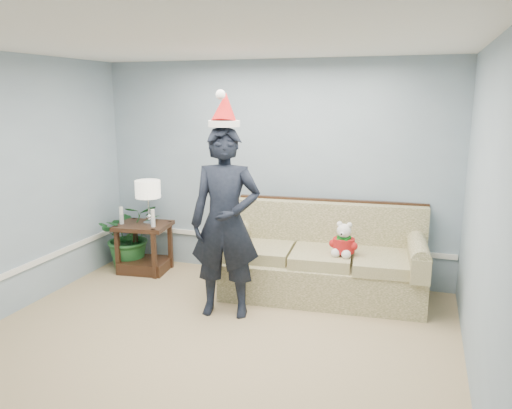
{
  "coord_description": "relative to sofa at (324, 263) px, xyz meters",
  "views": [
    {
      "loc": [
        1.77,
        -3.43,
        2.27
      ],
      "look_at": [
        0.1,
        1.55,
        1.12
      ],
      "focal_mm": 35.0,
      "sensor_mm": 36.0,
      "label": 1
    }
  ],
  "objects": [
    {
      "name": "candle_pair",
      "position": [
        -2.41,
        -0.08,
        0.37
      ],
      "size": [
        0.52,
        0.06,
        0.23
      ],
      "color": "silver",
      "rests_on": "side_table"
    },
    {
      "name": "teddy_bear",
      "position": [
        0.25,
        -0.2,
        0.32
      ],
      "size": [
        0.27,
        0.28,
        0.38
      ],
      "rotation": [
        0.0,
        0.0,
        -0.14
      ],
      "color": "white",
      "rests_on": "sofa"
    },
    {
      "name": "room_shell",
      "position": [
        -0.77,
        -2.03,
        0.98
      ],
      "size": [
        4.54,
        5.04,
        2.74
      ],
      "color": "tan",
      "rests_on": "ground"
    },
    {
      "name": "wainscot_trim",
      "position": [
        -1.95,
        -0.86,
        0.08
      ],
      "size": [
        4.49,
        4.99,
        0.06
      ],
      "color": "white",
      "rests_on": "room_shell"
    },
    {
      "name": "table_lamp",
      "position": [
        -2.29,
        0.02,
        0.7
      ],
      "size": [
        0.32,
        0.32,
        0.57
      ],
      "color": "silver",
      "rests_on": "side_table"
    },
    {
      "name": "side_table",
      "position": [
        -2.38,
        0.01,
        -0.12
      ],
      "size": [
        0.73,
        0.63,
        0.64
      ],
      "rotation": [
        0.0,
        0.0,
        0.13
      ],
      "color": "#3E2316",
      "rests_on": "room_shell"
    },
    {
      "name": "santa_hat",
      "position": [
        -0.87,
        -0.85,
        1.75
      ],
      "size": [
        0.35,
        0.38,
        0.37
      ],
      "rotation": [
        0.0,
        0.0,
        0.12
      ],
      "color": "white",
      "rests_on": "man"
    },
    {
      "name": "sofa",
      "position": [
        0.0,
        0.0,
        0.0
      ],
      "size": [
        2.33,
        1.15,
        1.05
      ],
      "rotation": [
        0.0,
        0.0,
        0.08
      ],
      "color": "brown",
      "rests_on": "room_shell"
    },
    {
      "name": "man",
      "position": [
        -0.87,
        -0.86,
        0.62
      ],
      "size": [
        0.8,
        0.6,
        1.98
      ],
      "primitive_type": "imported",
      "rotation": [
        0.0,
        0.0,
        0.19
      ],
      "color": "black",
      "rests_on": "room_shell"
    },
    {
      "name": "houseplant",
      "position": [
        -2.64,
        0.1,
        0.07
      ],
      "size": [
        1.05,
        1.03,
        0.88
      ],
      "primitive_type": "imported",
      "rotation": [
        0.0,
        0.0,
        0.66
      ],
      "color": "#23622C",
      "rests_on": "room_shell"
    }
  ]
}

